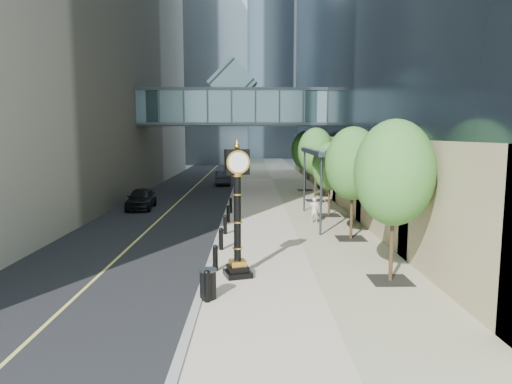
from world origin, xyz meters
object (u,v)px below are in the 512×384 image
(car_near, at_px, (141,198))
(trash_bin, at_px, (208,285))
(car_far, at_px, (223,178))
(pedestrian, at_px, (314,210))
(street_clock, at_px, (237,220))

(car_near, bearing_deg, trash_bin, -73.51)
(car_near, height_order, car_far, car_near)
(pedestrian, xyz_separation_m, car_near, (-11.39, 5.45, -0.07))
(trash_bin, height_order, car_near, car_near)
(street_clock, distance_m, car_far, 30.74)
(pedestrian, relative_size, car_near, 0.35)
(pedestrian, distance_m, car_near, 12.63)
(street_clock, relative_size, trash_bin, 5.37)
(trash_bin, distance_m, car_far, 32.91)
(street_clock, relative_size, car_far, 1.13)
(street_clock, xyz_separation_m, trash_bin, (-0.86, -2.27, -1.65))
(car_far, bearing_deg, car_near, 67.22)
(car_near, bearing_deg, car_far, 69.36)
(street_clock, xyz_separation_m, pedestrian, (4.16, 10.04, -1.34))
(car_far, bearing_deg, street_clock, 89.28)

